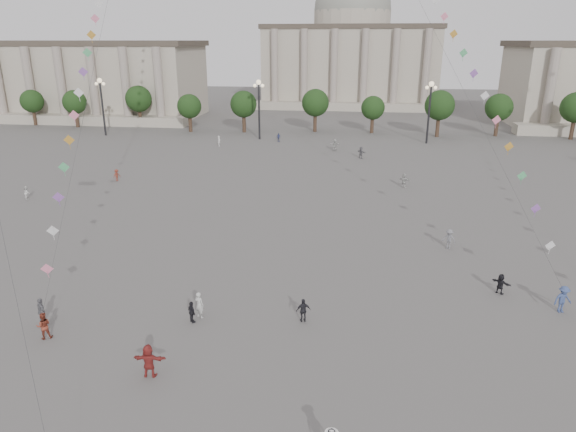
# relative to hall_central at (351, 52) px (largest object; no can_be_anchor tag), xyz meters

# --- Properties ---
(ground) EXTENTS (360.00, 360.00, 0.00)m
(ground) POSITION_rel_hall_central_xyz_m (0.00, -129.22, -14.23)
(ground) COLOR #4E4C49
(ground) RESTS_ON ground
(hall_west) EXTENTS (84.00, 26.22, 17.20)m
(hall_west) POSITION_rel_hall_central_xyz_m (-75.00, -35.33, -5.81)
(hall_west) COLOR #ABA190
(hall_west) RESTS_ON ground
(hall_central) EXTENTS (48.30, 34.30, 35.50)m
(hall_central) POSITION_rel_hall_central_xyz_m (0.00, 0.00, 0.00)
(hall_central) COLOR #ABA190
(hall_central) RESTS_ON ground
(tree_row) EXTENTS (137.12, 5.12, 8.00)m
(tree_row) POSITION_rel_hall_central_xyz_m (0.00, -51.22, -8.84)
(tree_row) COLOR #37271B
(tree_row) RESTS_ON ground
(lamp_post_far_west) EXTENTS (2.00, 0.90, 10.65)m
(lamp_post_far_west) POSITION_rel_hall_central_xyz_m (-45.00, -59.22, -6.88)
(lamp_post_far_west) COLOR #262628
(lamp_post_far_west) RESTS_ON ground
(lamp_post_mid_west) EXTENTS (2.00, 0.90, 10.65)m
(lamp_post_mid_west) POSITION_rel_hall_central_xyz_m (-15.00, -59.22, -6.88)
(lamp_post_mid_west) COLOR #262628
(lamp_post_mid_west) RESTS_ON ground
(lamp_post_mid_east) EXTENTS (2.00, 0.90, 10.65)m
(lamp_post_mid_east) POSITION_rel_hall_central_xyz_m (15.00, -59.22, -6.88)
(lamp_post_mid_east) COLOR #262628
(lamp_post_mid_east) RESTS_ON ground
(person_crowd_0) EXTENTS (0.95, 0.80, 1.52)m
(person_crowd_0) POSITION_rel_hall_central_xyz_m (-11.17, -61.22, -13.47)
(person_crowd_0) COLOR navy
(person_crowd_0) RESTS_ON ground
(person_crowd_1) EXTENTS (0.90, 0.96, 1.56)m
(person_crowd_1) POSITION_rel_hall_central_xyz_m (-34.31, -99.95, -13.45)
(person_crowd_1) COLOR white
(person_crowd_1) RESTS_ON ground
(person_crowd_2) EXTENTS (1.01, 1.15, 1.54)m
(person_crowd_2) POSITION_rel_hall_central_xyz_m (-27.78, -90.85, -13.46)
(person_crowd_2) COLOR maroon
(person_crowd_2) RESTS_ON ground
(person_crowd_3) EXTENTS (1.36, 1.25, 1.52)m
(person_crowd_3) POSITION_rel_hall_central_xyz_m (13.47, -116.74, -13.47)
(person_crowd_3) COLOR black
(person_crowd_3) RESTS_ON ground
(person_crowd_4) EXTENTS (1.87, 1.31, 1.94)m
(person_crowd_4) POSITION_rel_hall_central_xyz_m (-0.79, -67.76, -13.26)
(person_crowd_4) COLOR #B4B4AF
(person_crowd_4) RESTS_ON ground
(person_crowd_6) EXTENTS (1.33, 1.09, 1.79)m
(person_crowd_6) POSITION_rel_hall_central_xyz_m (11.14, -108.56, -13.34)
(person_crowd_6) COLOR slate
(person_crowd_6) RESTS_ON ground
(person_crowd_7) EXTENTS (1.63, 1.40, 1.77)m
(person_crowd_7) POSITION_rel_hall_central_xyz_m (8.79, -88.97, -13.35)
(person_crowd_7) COLOR #B3B3AF
(person_crowd_7) RESTS_ON ground
(person_crowd_10) EXTENTS (0.44, 0.66, 1.81)m
(person_crowd_10) POSITION_rel_hall_central_xyz_m (-20.61, -66.76, -13.33)
(person_crowd_10) COLOR white
(person_crowd_10) RESTS_ON ground
(person_crowd_12) EXTENTS (1.56, 1.58, 1.81)m
(person_crowd_12) POSITION_rel_hall_central_xyz_m (3.52, -73.06, -13.33)
(person_crowd_12) COLOR slate
(person_crowd_12) RESTS_ON ground
(person_crowd_13) EXTENTS (0.78, 0.67, 1.81)m
(person_crowd_13) POSITION_rel_hall_central_xyz_m (-6.95, -122.88, -13.33)
(person_crowd_13) COLOR beige
(person_crowd_13) RESTS_ON ground
(tourist_1) EXTENTS (0.87, 0.87, 1.48)m
(tourist_1) POSITION_rel_hall_central_xyz_m (-7.24, -123.58, -13.49)
(tourist_1) COLOR black
(tourist_1) RESTS_ON ground
(tourist_2) EXTENTS (1.81, 0.68, 1.92)m
(tourist_2) POSITION_rel_hall_central_xyz_m (-7.79, -129.31, -13.27)
(tourist_2) COLOR maroon
(tourist_2) RESTS_ON ground
(tourist_3) EXTENTS (1.12, 1.04, 1.84)m
(tourist_3) POSITION_rel_hall_central_xyz_m (-16.66, -125.08, -13.31)
(tourist_3) COLOR #5E5E63
(tourist_3) RESTS_ON ground
(tourist_4) EXTENTS (1.02, 0.67, 1.61)m
(tourist_4) POSITION_rel_hall_central_xyz_m (-0.13, -122.50, -13.43)
(tourist_4) COLOR #222227
(tourist_4) RESTS_ON ground
(kite_flyer_0) EXTENTS (1.05, 0.99, 1.72)m
(kite_flyer_0) POSITION_rel_hall_central_xyz_m (-15.59, -126.59, -13.37)
(kite_flyer_0) COLOR maroon
(kite_flyer_0) RESTS_ON ground
(kite_flyer_1) EXTENTS (1.38, 1.03, 1.91)m
(kite_flyer_1) POSITION_rel_hall_central_xyz_m (16.87, -118.98, -13.28)
(kite_flyer_1) COLOR #384A7E
(kite_flyer_1) RESTS_ON ground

